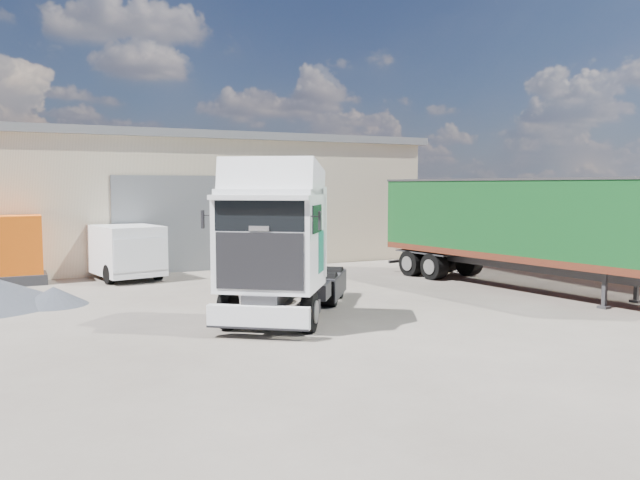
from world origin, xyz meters
name	(u,v)px	position (x,y,z in m)	size (l,w,h in m)	color
ground	(339,320)	(0.00, 0.00, 0.00)	(120.00, 120.00, 0.00)	#2B2723
warehouse	(45,199)	(-6.00, 16.00, 2.66)	(30.60, 12.60, 5.42)	beige
brick_boundary_wall	(525,235)	(11.50, 6.00, 1.25)	(0.35, 26.00, 2.50)	brown
tractor_unit	(279,253)	(-1.34, 0.53, 1.62)	(5.03, 5.86, 3.86)	black
box_trailer	(520,222)	(7.19, 1.70, 2.10)	(3.77, 10.59, 3.45)	#2D2D30
panel_van	(119,250)	(-3.81, 9.61, 0.96)	(2.74, 4.85, 1.87)	black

